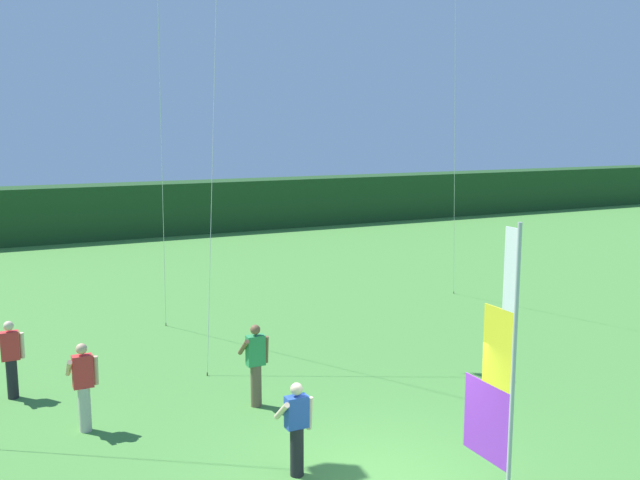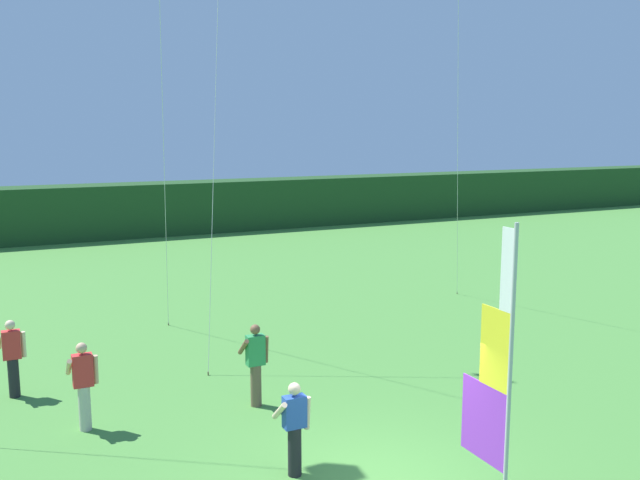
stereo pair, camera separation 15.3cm
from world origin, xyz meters
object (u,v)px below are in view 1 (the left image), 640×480
at_px(banner_flag, 498,379).
at_px(person_near_banner, 297,427).
at_px(person_mid_field, 11,357).
at_px(person_far_left, 83,385).
at_px(person_far_right, 256,363).

bearing_deg(banner_flag, person_near_banner, 131.62).
xyz_separation_m(banner_flag, person_mid_field, (-5.98, 7.86, -1.19)).
bearing_deg(person_far_left, banner_flag, -48.74).
xyz_separation_m(person_far_left, person_far_right, (3.24, -0.30, 0.01)).
relative_size(person_mid_field, person_far_right, 0.97).
xyz_separation_m(person_near_banner, person_mid_field, (-3.93, 5.54, 0.05)).
relative_size(banner_flag, person_far_right, 2.55).
bearing_deg(person_mid_field, person_far_left, -64.17).
bearing_deg(banner_flag, person_far_left, 131.26).
bearing_deg(person_near_banner, person_far_right, 81.61).
distance_m(person_near_banner, person_far_left, 4.29).
height_order(person_mid_field, person_far_left, person_far_left).
distance_m(person_near_banner, person_mid_field, 6.79).
relative_size(person_mid_field, person_far_left, 0.98).
xyz_separation_m(person_near_banner, person_far_right, (0.43, 2.94, 0.07)).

